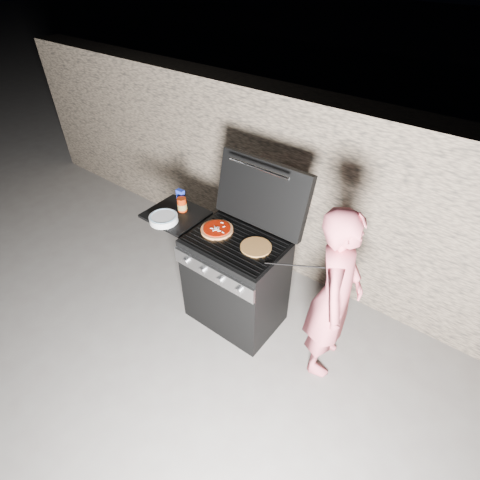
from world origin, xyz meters
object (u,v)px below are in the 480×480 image
Objects in this scene: gas_grill at (214,270)px; sauce_jar at (182,204)px; pizza_topped at (217,229)px; person at (335,296)px.

gas_grill is 10.51× the size of sauce_jar.
gas_grill is at bearing -150.50° from pizza_topped.
person is at bearing 3.42° from pizza_topped.
person is (1.07, 0.06, -0.17)m from pizza_topped.
pizza_topped is at bearing 78.10° from person.
gas_grill is at bearing 79.16° from person.
person reaches higher than sauce_jar.
sauce_jar reaches higher than pizza_topped.
pizza_topped is 2.12× the size of sauce_jar.
sauce_jar is 0.08× the size of person.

